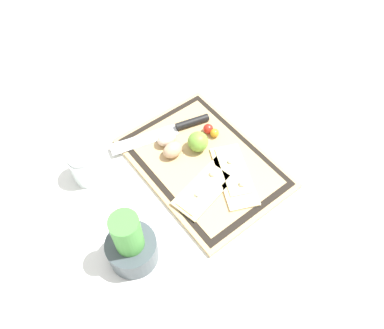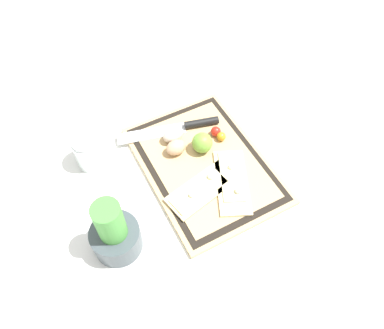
{
  "view_description": "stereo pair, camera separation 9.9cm",
  "coord_description": "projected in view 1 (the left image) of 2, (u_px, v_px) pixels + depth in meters",
  "views": [
    {
      "loc": [
        -0.45,
        0.39,
        0.85
      ],
      "look_at": [
        0.0,
        0.04,
        0.03
      ],
      "focal_mm": 35.0,
      "sensor_mm": 36.0,
      "label": 1
    },
    {
      "loc": [
        -0.5,
        0.31,
        0.85
      ],
      "look_at": [
        0.0,
        0.04,
        0.03
      ],
      "focal_mm": 35.0,
      "sensor_mm": 36.0,
      "label": 2
    }
  ],
  "objects": [
    {
      "name": "ground_plane",
      "position": [
        203.0,
        164.0,
        1.04
      ],
      "size": [
        6.0,
        6.0,
        0.0
      ],
      "primitive_type": "plane",
      "color": "white"
    },
    {
      "name": "lime",
      "position": [
        198.0,
        142.0,
        1.03
      ],
      "size": [
        0.06,
        0.06,
        0.06
      ],
      "primitive_type": "sphere",
      "color": "#70A838",
      "rests_on": "cutting_board"
    },
    {
      "name": "cherry_tomato_yellow",
      "position": [
        214.0,
        133.0,
        1.06
      ],
      "size": [
        0.03,
        0.03,
        0.03
      ],
      "primitive_type": "sphere",
      "color": "orange",
      "rests_on": "cutting_board"
    },
    {
      "name": "egg_pink",
      "position": [
        167.0,
        138.0,
        1.04
      ],
      "size": [
        0.04,
        0.06,
        0.04
      ],
      "primitive_type": "ellipsoid",
      "color": "beige",
      "rests_on": "cutting_board"
    },
    {
      "name": "cherry_tomato_red",
      "position": [
        208.0,
        129.0,
        1.07
      ],
      "size": [
        0.03,
        0.03,
        0.03
      ],
      "primitive_type": "sphere",
      "color": "red",
      "rests_on": "cutting_board"
    },
    {
      "name": "pizza_slice_far",
      "position": [
        206.0,
        187.0,
        0.97
      ],
      "size": [
        0.12,
        0.21,
        0.02
      ],
      "color": "beige",
      "rests_on": "cutting_board"
    },
    {
      "name": "pizza_slice_near",
      "position": [
        234.0,
        175.0,
        0.99
      ],
      "size": [
        0.22,
        0.16,
        0.02
      ],
      "color": "beige",
      "rests_on": "cutting_board"
    },
    {
      "name": "herb_pot",
      "position": [
        131.0,
        245.0,
        0.83
      ],
      "size": [
        0.12,
        0.12,
        0.18
      ],
      "color": "#3D474C",
      "rests_on": "ground_plane"
    },
    {
      "name": "sauce_jar",
      "position": [
        87.0,
        167.0,
        0.98
      ],
      "size": [
        0.08,
        0.08,
        0.1
      ],
      "color": "silver",
      "rests_on": "ground_plane"
    },
    {
      "name": "cutting_board",
      "position": [
        203.0,
        163.0,
        1.03
      ],
      "size": [
        0.44,
        0.32,
        0.02
      ],
      "color": "tan",
      "rests_on": "ground_plane"
    },
    {
      "name": "knife",
      "position": [
        177.0,
        128.0,
        1.08
      ],
      "size": [
        0.11,
        0.29,
        0.02
      ],
      "color": "silver",
      "rests_on": "cutting_board"
    },
    {
      "name": "egg_brown",
      "position": [
        173.0,
        150.0,
        1.02
      ],
      "size": [
        0.04,
        0.06,
        0.04
      ],
      "primitive_type": "ellipsoid",
      "color": "tan",
      "rests_on": "cutting_board"
    }
  ]
}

